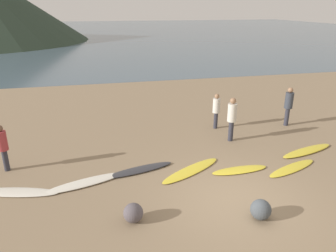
{
  "coord_description": "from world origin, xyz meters",
  "views": [
    {
      "loc": [
        -3.65,
        -7.07,
        5.2
      ],
      "look_at": [
        -0.89,
        4.73,
        0.6
      ],
      "focal_mm": 33.95,
      "sensor_mm": 36.0,
      "label": 1
    }
  ],
  "objects_px": {
    "surfboard_2": "(139,170)",
    "surfboard_4": "(240,170)",
    "person_3": "(232,116)",
    "beach_rock_far": "(133,213)",
    "beach_rock_near": "(261,210)",
    "person_2": "(289,103)",
    "surfboard_6": "(307,151)",
    "surfboard_1": "(85,183)",
    "surfboard_0": "(16,192)",
    "surfboard_3": "(191,170)",
    "surfboard_5": "(292,168)",
    "person_0": "(2,144)",
    "person_1": "(216,108)"
  },
  "relations": [
    {
      "from": "surfboard_0",
      "to": "person_3",
      "type": "distance_m",
      "value": 8.15
    },
    {
      "from": "surfboard_6",
      "to": "beach_rock_near",
      "type": "distance_m",
      "value": 4.98
    },
    {
      "from": "surfboard_5",
      "to": "surfboard_6",
      "type": "relative_size",
      "value": 0.89
    },
    {
      "from": "surfboard_6",
      "to": "beach_rock_far",
      "type": "xyz_separation_m",
      "value": [
        -6.97,
        -2.64,
        0.21
      ]
    },
    {
      "from": "surfboard_5",
      "to": "person_2",
      "type": "bearing_deg",
      "value": 40.35
    },
    {
      "from": "surfboard_3",
      "to": "surfboard_4",
      "type": "height_order",
      "value": "surfboard_4"
    },
    {
      "from": "surfboard_6",
      "to": "beach_rock_near",
      "type": "height_order",
      "value": "beach_rock_near"
    },
    {
      "from": "person_2",
      "to": "person_1",
      "type": "bearing_deg",
      "value": 110.92
    },
    {
      "from": "surfboard_3",
      "to": "person_0",
      "type": "distance_m",
      "value": 6.27
    },
    {
      "from": "surfboard_3",
      "to": "person_3",
      "type": "distance_m",
      "value": 3.32
    },
    {
      "from": "person_3",
      "to": "beach_rock_far",
      "type": "xyz_separation_m",
      "value": [
        -4.56,
        -4.32,
        -0.82
      ]
    },
    {
      "from": "person_3",
      "to": "surfboard_6",
      "type": "bearing_deg",
      "value": 170.91
    },
    {
      "from": "beach_rock_far",
      "to": "person_2",
      "type": "bearing_deg",
      "value": 34.7
    },
    {
      "from": "beach_rock_near",
      "to": "person_2",
      "type": "bearing_deg",
      "value": 52.84
    },
    {
      "from": "surfboard_3",
      "to": "person_1",
      "type": "relative_size",
      "value": 1.61
    },
    {
      "from": "person_3",
      "to": "person_2",
      "type": "bearing_deg",
      "value": -135.84
    },
    {
      "from": "surfboard_5",
      "to": "surfboard_4",
      "type": "bearing_deg",
      "value": 151.12
    },
    {
      "from": "surfboard_6",
      "to": "person_1",
      "type": "relative_size",
      "value": 1.57
    },
    {
      "from": "person_2",
      "to": "beach_rock_near",
      "type": "xyz_separation_m",
      "value": [
        -4.57,
        -6.03,
        -0.79
      ]
    },
    {
      "from": "surfboard_5",
      "to": "person_3",
      "type": "distance_m",
      "value": 3.13
    },
    {
      "from": "surfboard_2",
      "to": "surfboard_1",
      "type": "bearing_deg",
      "value": -179.83
    },
    {
      "from": "person_1",
      "to": "surfboard_1",
      "type": "bearing_deg",
      "value": -64.59
    },
    {
      "from": "surfboard_1",
      "to": "surfboard_3",
      "type": "height_order",
      "value": "surfboard_1"
    },
    {
      "from": "surfboard_5",
      "to": "person_0",
      "type": "relative_size",
      "value": 1.38
    },
    {
      "from": "surfboard_0",
      "to": "surfboard_6",
      "type": "height_order",
      "value": "surfboard_6"
    },
    {
      "from": "person_3",
      "to": "beach_rock_near",
      "type": "xyz_separation_m",
      "value": [
        -1.33,
        -4.95,
        -0.8
      ]
    },
    {
      "from": "surfboard_0",
      "to": "beach_rock_near",
      "type": "height_order",
      "value": "beach_rock_near"
    },
    {
      "from": "surfboard_1",
      "to": "beach_rock_far",
      "type": "xyz_separation_m",
      "value": [
        1.23,
        -2.17,
        0.21
      ]
    },
    {
      "from": "person_1",
      "to": "beach_rock_far",
      "type": "relative_size",
      "value": 3.13
    },
    {
      "from": "person_2",
      "to": "person_3",
      "type": "relative_size",
      "value": 0.99
    },
    {
      "from": "person_0",
      "to": "person_3",
      "type": "xyz_separation_m",
      "value": [
        8.35,
        0.65,
        0.12
      ]
    },
    {
      "from": "person_2",
      "to": "surfboard_6",
      "type": "bearing_deg",
      "value": -169.11
    },
    {
      "from": "surfboard_4",
      "to": "person_0",
      "type": "distance_m",
      "value": 7.89
    },
    {
      "from": "surfboard_1",
      "to": "surfboard_6",
      "type": "relative_size",
      "value": 0.98
    },
    {
      "from": "surfboard_0",
      "to": "person_1",
      "type": "distance_m",
      "value": 8.58
    },
    {
      "from": "surfboard_1",
      "to": "surfboard_0",
      "type": "bearing_deg",
      "value": 165.84
    },
    {
      "from": "surfboard_2",
      "to": "surfboard_4",
      "type": "bearing_deg",
      "value": -26.75
    },
    {
      "from": "surfboard_2",
      "to": "person_0",
      "type": "bearing_deg",
      "value": 152.39
    },
    {
      "from": "surfboard_4",
      "to": "person_0",
      "type": "relative_size",
      "value": 1.22
    },
    {
      "from": "surfboard_5",
      "to": "person_1",
      "type": "relative_size",
      "value": 1.4
    },
    {
      "from": "beach_rock_near",
      "to": "person_0",
      "type": "bearing_deg",
      "value": 148.5
    },
    {
      "from": "surfboard_5",
      "to": "person_0",
      "type": "bearing_deg",
      "value": 147.33
    },
    {
      "from": "surfboard_1",
      "to": "surfboard_6",
      "type": "bearing_deg",
      "value": -12.98
    },
    {
      "from": "person_1",
      "to": "person_2",
      "type": "relative_size",
      "value": 0.89
    },
    {
      "from": "surfboard_6",
      "to": "person_3",
      "type": "relative_size",
      "value": 1.38
    },
    {
      "from": "surfboard_4",
      "to": "person_2",
      "type": "relative_size",
      "value": 1.1
    },
    {
      "from": "surfboard_3",
      "to": "person_1",
      "type": "bearing_deg",
      "value": 28.41
    },
    {
      "from": "surfboard_3",
      "to": "surfboard_5",
      "type": "xyz_separation_m",
      "value": [
        3.4,
        -0.64,
        -0.0
      ]
    },
    {
      "from": "person_3",
      "to": "surfboard_2",
      "type": "bearing_deg",
      "value": 48.82
    },
    {
      "from": "person_0",
      "to": "beach_rock_near",
      "type": "height_order",
      "value": "person_0"
    }
  ]
}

